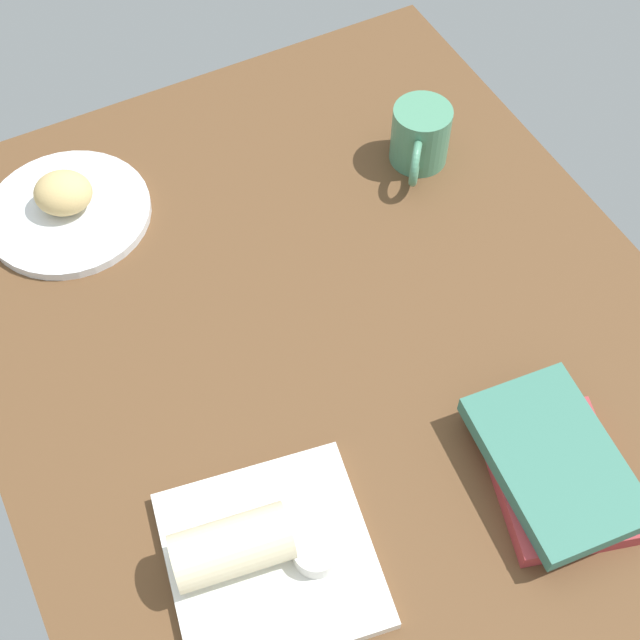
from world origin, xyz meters
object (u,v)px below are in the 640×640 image
object	(u,v)px
square_plate	(271,559)
sauce_cup	(316,552)
scone_pastry	(63,193)
round_plate	(69,213)
breakfast_wrap	(232,547)
coffee_mug	(420,136)
book_stack	(555,469)

from	to	relation	value
square_plate	sauce_cup	distance (cm)	5.48
scone_pastry	sauce_cup	size ratio (longest dim) A/B	1.56
round_plate	breakfast_wrap	bearing A→B (deg)	-179.80
breakfast_wrap	round_plate	bearing A→B (deg)	-170.72
round_plate	breakfast_wrap	size ratio (longest dim) A/B	1.83
sauce_cup	coffee_mug	xyz separation A→B (cm)	(48.47, -42.12, 1.86)
sauce_cup	book_stack	world-z (taller)	book_stack
square_plate	round_plate	bearing A→B (deg)	3.68
square_plate	sauce_cup	world-z (taller)	sauce_cup
scone_pastry	book_stack	bearing A→B (deg)	-150.59
round_plate	book_stack	world-z (taller)	book_stack
round_plate	square_plate	bearing A→B (deg)	-176.32
round_plate	breakfast_wrap	distance (cm)	57.91
breakfast_wrap	coffee_mug	xyz separation A→B (cm)	(44.42, -50.28, -0.04)
scone_pastry	sauce_cup	distance (cm)	62.91
square_plate	book_stack	size ratio (longest dim) A/B	0.96
scone_pastry	coffee_mug	world-z (taller)	coffee_mug
sauce_cup	scone_pastry	bearing A→B (deg)	7.43
breakfast_wrap	square_plate	bearing A→B (deg)	72.66
square_plate	breakfast_wrap	xyz separation A→B (cm)	(1.80, 3.63, 4.01)
sauce_cup	square_plate	bearing A→B (deg)	63.58
scone_pastry	square_plate	xyz separation A→B (cm)	(-60.12, -3.60, -3.41)
sauce_cup	breakfast_wrap	xyz separation A→B (cm)	(4.05, 8.16, 1.90)
sauce_cup	coffee_mug	bearing A→B (deg)	-40.99
breakfast_wrap	scone_pastry	bearing A→B (deg)	-170.95
book_stack	sauce_cup	bearing A→B (deg)	82.42
square_plate	sauce_cup	xyz separation A→B (cm)	(-2.25, -4.53, 2.11)
breakfast_wrap	coffee_mug	world-z (taller)	coffee_mug
round_plate	coffee_mug	size ratio (longest dim) A/B	1.96
round_plate	scone_pastry	size ratio (longest dim) A/B	2.87
square_plate	coffee_mug	size ratio (longest dim) A/B	1.87
round_plate	book_stack	bearing A→B (deg)	-150.23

